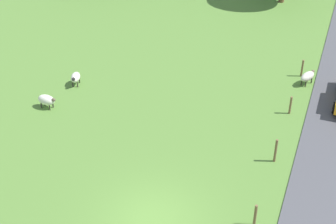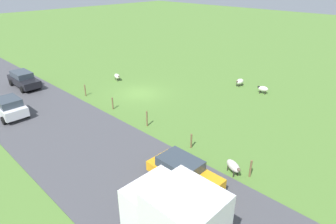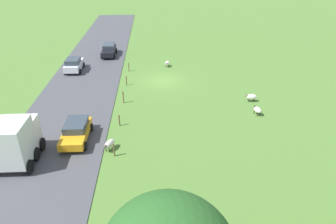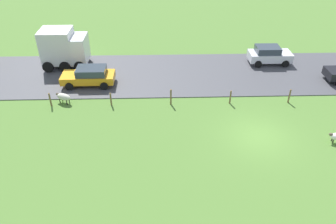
% 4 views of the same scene
% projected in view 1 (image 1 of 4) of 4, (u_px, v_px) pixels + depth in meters
% --- Properties ---
extents(ground_plane, '(160.00, 160.00, 0.00)m').
position_uv_depth(ground_plane, '(152.00, 219.00, 21.13)').
color(ground_plane, '#517A33').
extents(sheep_0, '(1.15, 0.63, 0.78)m').
position_uv_depth(sheep_0, '(47.00, 100.00, 27.99)').
color(sheep_0, silver).
rests_on(sheep_0, ground_plane).
extents(sheep_1, '(0.97, 1.30, 0.78)m').
position_uv_depth(sheep_1, '(308.00, 76.00, 30.15)').
color(sheep_1, beige).
rests_on(sheep_1, ground_plane).
extents(sheep_3, '(0.75, 1.10, 0.76)m').
position_uv_depth(sheep_3, '(75.00, 77.00, 30.08)').
color(sheep_3, silver).
rests_on(sheep_3, ground_plane).
extents(fence_post_1, '(0.12, 0.12, 1.09)m').
position_uv_depth(fence_post_1, '(255.00, 215.00, 20.53)').
color(fence_post_1, brown).
rests_on(fence_post_1, ground_plane).
extents(fence_post_2, '(0.12, 0.12, 1.27)m').
position_uv_depth(fence_post_2, '(276.00, 151.00, 23.95)').
color(fence_post_2, brown).
rests_on(fence_post_2, ground_plane).
extents(fence_post_3, '(0.12, 0.12, 1.05)m').
position_uv_depth(fence_post_3, '(290.00, 105.00, 27.48)').
color(fence_post_3, brown).
rests_on(fence_post_3, ground_plane).
extents(fence_post_4, '(0.12, 0.12, 1.10)m').
position_uv_depth(fence_post_4, '(302.00, 68.00, 30.94)').
color(fence_post_4, brown).
rests_on(fence_post_4, ground_plane).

